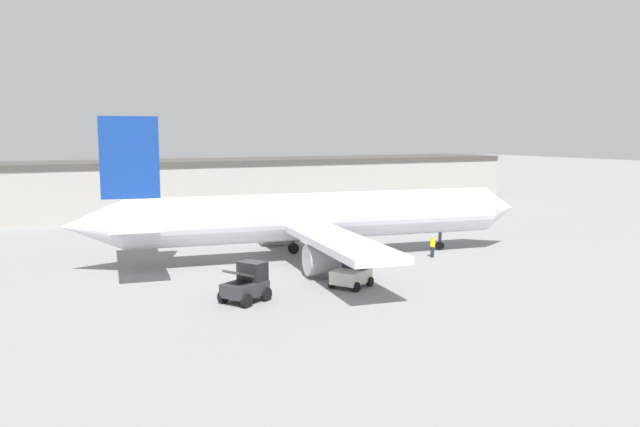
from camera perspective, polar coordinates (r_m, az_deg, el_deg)
name	(u,v)px	position (r m, az deg, el deg)	size (l,w,h in m)	color
ground_plane	(320,258)	(51.25, 0.00, -4.07)	(400.00, 400.00, 0.00)	gray
terminal_building	(213,184)	(85.14, -9.73, 2.63)	(89.01, 12.12, 6.75)	#ADA89E
airplane	(309,218)	(50.40, -1.02, -0.37)	(38.23, 32.05, 11.37)	silver
ground_crew_worker	(432,246)	(52.13, 10.25, -2.90)	(0.40, 0.40, 1.84)	#1E2338
baggage_tug	(353,270)	(41.60, 3.03, -5.23)	(3.17, 3.05, 2.42)	beige
belt_loader_truck	(247,283)	(38.16, -6.69, -6.36)	(3.33, 3.10, 2.36)	#2D2D33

